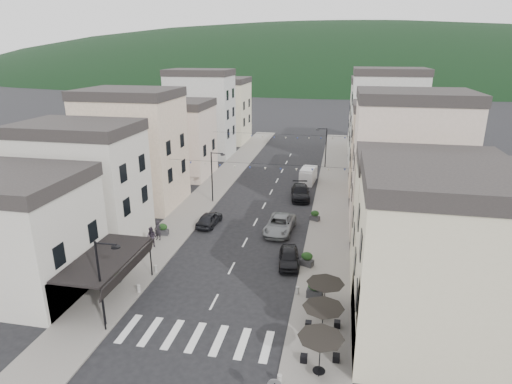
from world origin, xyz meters
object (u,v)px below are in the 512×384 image
Objects in this scene: parked_car_d at (300,192)px; pedestrian_a at (158,230)px; parked_car_e at (209,219)px; parked_car_c at (280,224)px; parked_car_a at (289,257)px; parked_car_b at (284,223)px; delivery_van at (308,175)px; pedestrian_b at (152,237)px.

parked_car_d is 18.72m from pedestrian_a.
parked_car_c is at bearing -177.04° from parked_car_e.
parked_car_a and parked_car_e have the same top height.
parked_car_e is at bearing -170.05° from parked_car_b.
delivery_van reaches higher than parked_car_b.
pedestrian_b reaches higher than parked_car_e.
parked_car_e is at bearing -136.77° from parked_car_d.
delivery_van is (-0.32, 23.51, 0.33)m from parked_car_a.
parked_car_b is at bearing 30.69° from pedestrian_b.
parked_car_b is 0.77m from parked_car_c.
delivery_van reaches higher than parked_car_c.
pedestrian_b is (-12.41, 0.73, 0.37)m from parked_car_a.
parked_car_c is (-0.29, -0.71, 0.10)m from parked_car_b.
pedestrian_b reaches higher than parked_car_a.
delivery_van is at bearing 92.48° from parked_car_b.
pedestrian_b is at bearing -112.60° from delivery_van.
parked_car_d is 6.69m from delivery_van.
parked_car_e is at bearing -178.67° from parked_car_c.
pedestrian_a is at bearing -149.51° from parked_car_b.
parked_car_d is at bearing 53.90° from pedestrian_b.
parked_car_e is (-7.24, 0.24, -0.07)m from parked_car_c.
parked_car_a is 2.17× the size of pedestrian_b.
parked_car_d is at bearing -87.91° from delivery_van.
pedestrian_a is (-12.51, 2.31, 0.37)m from parked_car_a.
parked_car_c reaches higher than parked_car_b.
parked_car_d is 1.29× the size of parked_car_e.
parked_car_c is at bearing 31.39° from pedestrian_a.
pedestrian_a reaches higher than parked_car_b.
delivery_van is at bearing 69.98° from pedestrian_a.
pedestrian_a is at bearing -155.28° from parked_car_c.
delivery_van is (1.39, 16.94, 0.26)m from parked_car_c.
parked_car_a is 12.73m from pedestrian_a.
pedestrian_b is (-10.99, -6.54, 0.40)m from parked_car_b.
parked_car_c is (-1.71, 6.56, 0.07)m from parked_car_a.
parked_car_a is at bearing -3.45° from pedestrian_b.
pedestrian_b is at bearing 65.17° from parked_car_e.
pedestrian_b is (0.10, -1.58, -0.00)m from pedestrian_a.
pedestrian_b reaches higher than parked_car_b.
delivery_van reaches higher than parked_car_a.
parked_car_d is 2.80× the size of pedestrian_a.
parked_car_b is 12.15m from pedestrian_a.
delivery_van is 25.78m from pedestrian_b.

